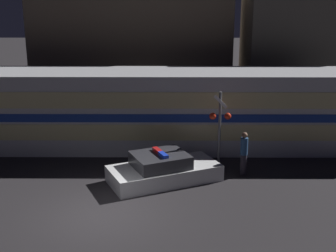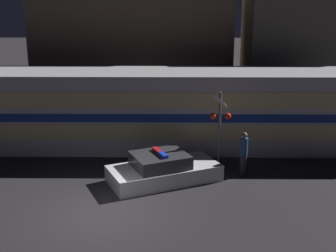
{
  "view_description": "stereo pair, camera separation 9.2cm",
  "coord_description": "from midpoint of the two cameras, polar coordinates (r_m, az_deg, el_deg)",
  "views": [
    {
      "loc": [
        2.24,
        -14.07,
        7.17
      ],
      "look_at": [
        2.13,
        4.95,
        1.63
      ],
      "focal_mm": 50.0,
      "sensor_mm": 36.0,
      "label": 1
    },
    {
      "loc": [
        2.34,
        -14.07,
        7.17
      ],
      "look_at": [
        2.13,
        4.95,
        1.63
      ],
      "focal_mm": 50.0,
      "sensor_mm": 36.0,
      "label": 2
    }
  ],
  "objects": [
    {
      "name": "pedestrian",
      "position": [
        18.95,
        9.36,
        -3.27
      ],
      "size": [
        0.3,
        0.3,
        1.77
      ],
      "color": "#2D2833",
      "rests_on": "ground_plane"
    },
    {
      "name": "ground_plane",
      "position": [
        15.96,
        -7.84,
        -10.62
      ],
      "size": [
        120.0,
        120.0,
        0.0
      ],
      "primitive_type": "plane",
      "color": "#262326"
    },
    {
      "name": "train",
      "position": [
        21.77,
        0.51,
        1.99
      ],
      "size": [
        20.82,
        3.04,
        3.62
      ],
      "color": "silver",
      "rests_on": "ground_plane"
    },
    {
      "name": "police_car",
      "position": [
        18.21,
        -0.46,
        -5.37
      ],
      "size": [
        4.65,
        3.5,
        1.25
      ],
      "rotation": [
        0.0,
        0.0,
        0.42
      ],
      "color": "silver",
      "rests_on": "ground_plane"
    },
    {
      "name": "building_left",
      "position": [
        28.97,
        -4.15,
        11.51
      ],
      "size": [
        11.68,
        4.68,
        9.61
      ],
      "color": "brown",
      "rests_on": "ground_plane"
    },
    {
      "name": "crossing_signal_near",
      "position": [
        19.15,
        6.47,
        0.41
      ],
      "size": [
        0.89,
        0.33,
        3.24
      ],
      "color": "slate",
      "rests_on": "ground_plane"
    },
    {
      "name": "building_center",
      "position": [
        28.64,
        16.85,
        8.9
      ],
      "size": [
        7.29,
        4.48,
        7.7
      ],
      "color": "#47423D",
      "rests_on": "ground_plane"
    }
  ]
}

